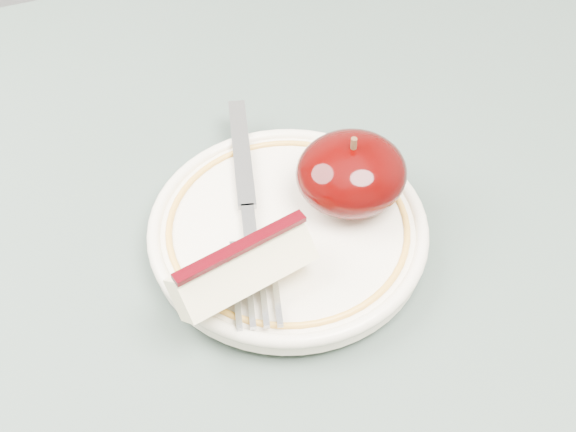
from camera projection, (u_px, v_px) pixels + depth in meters
name	position (u px, v px, depth m)	size (l,w,h in m)	color
plate	(288.00, 230.00, 0.52)	(0.18, 0.18, 0.02)	white
apple_half	(351.00, 173.00, 0.52)	(0.07, 0.07, 0.05)	black
apple_wedge	(242.00, 268.00, 0.47)	(0.09, 0.06, 0.04)	#F4E9B4
fork	(248.00, 208.00, 0.52)	(0.07, 0.20, 0.00)	#93959B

